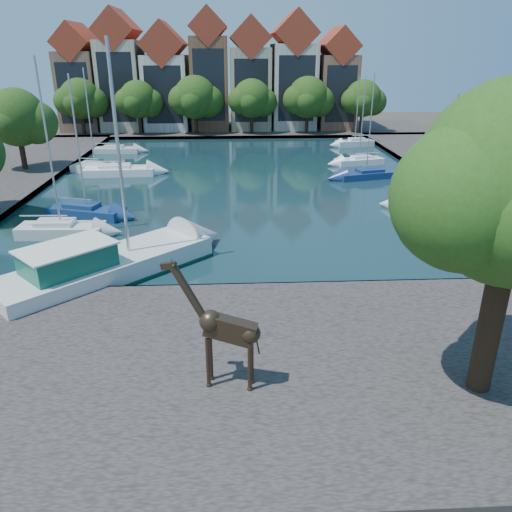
{
  "coord_description": "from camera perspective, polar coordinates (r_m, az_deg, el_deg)",
  "views": [
    {
      "loc": [
        -1.18,
        -23.28,
        11.63
      ],
      "look_at": [
        -0.09,
        -2.0,
        2.82
      ],
      "focal_mm": 35.0,
      "sensor_mm": 36.0,
      "label": 1
    }
  ],
  "objects": [
    {
      "name": "townhouse_west_inner",
      "position": [
        79.93,
        -10.2,
        19.06
      ],
      "size": [
        6.43,
        9.18,
        15.15
      ],
      "color": "silver",
      "rests_on": "far_quay"
    },
    {
      "name": "sailboat_left_c",
      "position": [
        52.33,
        -15.36,
        9.56
      ],
      "size": [
        6.93,
        2.71,
        12.14
      ],
      "color": "white",
      "rests_on": "water_basin"
    },
    {
      "name": "near_quay",
      "position": [
        19.9,
        1.01,
        -12.43
      ],
      "size": [
        50.0,
        14.0,
        0.5
      ],
      "primitive_type": "cube",
      "color": "#4A4340",
      "rests_on": "ground"
    },
    {
      "name": "sailboat_right_c",
      "position": [
        56.53,
        11.72,
        10.73
      ],
      "size": [
        5.52,
        3.04,
        9.18
      ],
      "color": "white",
      "rests_on": "water_basin"
    },
    {
      "name": "far_tree_west",
      "position": [
        75.15,
        -13.26,
        16.89
      ],
      "size": [
        6.76,
        5.2,
        7.36
      ],
      "color": "#332114",
      "rests_on": "far_quay"
    },
    {
      "name": "far_tree_east",
      "position": [
        74.91,
        6.01,
        17.44
      ],
      "size": [
        7.54,
        5.8,
        7.84
      ],
      "color": "#332114",
      "rests_on": "far_quay"
    },
    {
      "name": "townhouse_east_end",
      "position": [
        81.03,
        9.07,
        19.0
      ],
      "size": [
        5.44,
        9.18,
        14.43
      ],
      "color": "brown",
      "rests_on": "far_quay"
    },
    {
      "name": "sailboat_left_d",
      "position": [
        54.25,
        -17.9,
        9.74
      ],
      "size": [
        5.07,
        2.82,
        10.05
      ],
      "color": "silver",
      "rests_on": "water_basin"
    },
    {
      "name": "townhouse_east_mid",
      "position": [
        79.94,
        4.27,
        19.87
      ],
      "size": [
        6.43,
        9.18,
        16.65
      ],
      "color": "beige",
      "rests_on": "far_quay"
    },
    {
      "name": "far_quay",
      "position": [
        80.11,
        -2.14,
        14.27
      ],
      "size": [
        60.0,
        16.0,
        0.5
      ],
      "primitive_type": "cube",
      "color": "#4A4340",
      "rests_on": "ground"
    },
    {
      "name": "sailboat_right_a",
      "position": [
        41.03,
        20.5,
        5.4
      ],
      "size": [
        6.99,
        4.58,
        8.71
      ],
      "color": "silver",
      "rests_on": "water_basin"
    },
    {
      "name": "townhouse_west_mid",
      "position": [
        80.91,
        -15.09,
        19.34
      ],
      "size": [
        5.94,
        9.18,
        16.79
      ],
      "color": "#BEB492",
      "rests_on": "far_quay"
    },
    {
      "name": "motorsailer",
      "position": [
        28.08,
        -17.39,
        -0.85
      ],
      "size": [
        11.18,
        10.87,
        12.21
      ],
      "color": "silver",
      "rests_on": "water_basin"
    },
    {
      "name": "side_tree_left_far",
      "position": [
        55.66,
        -25.58,
        13.91
      ],
      "size": [
        7.28,
        5.6,
        7.88
      ],
      "color": "#332114",
      "rests_on": "left_quay"
    },
    {
      "name": "sailboat_left_e",
      "position": [
        64.27,
        -15.65,
        11.72
      ],
      "size": [
        5.38,
        2.0,
        8.56
      ],
      "color": "silver",
      "rests_on": "water_basin"
    },
    {
      "name": "townhouse_center",
      "position": [
        79.39,
        -5.3,
        20.01
      ],
      "size": [
        5.44,
        9.18,
        16.93
      ],
      "color": "brown",
      "rests_on": "far_quay"
    },
    {
      "name": "townhouse_west_end",
      "position": [
        82.33,
        -19.32,
        18.31
      ],
      "size": [
        5.44,
        9.18,
        14.93
      ],
      "color": "brown",
      "rests_on": "far_quay"
    },
    {
      "name": "far_tree_far_west",
      "position": [
        76.9,
        -19.39,
        16.45
      ],
      "size": [
        7.28,
        5.6,
        7.68
      ],
      "color": "#332114",
      "rests_on": "far_quay"
    },
    {
      "name": "giraffe_statue",
      "position": [
        17.32,
        -3.79,
        -8.24
      ],
      "size": [
        3.27,
        0.99,
        4.69
      ],
      "color": "#35271A",
      "rests_on": "near_quay"
    },
    {
      "name": "ground",
      "position": [
        26.05,
        -0.04,
        -4.06
      ],
      "size": [
        160.0,
        160.0,
        0.0
      ],
      "primitive_type": "plane",
      "color": "#38332B",
      "rests_on": "ground"
    },
    {
      "name": "right_quay",
      "position": [
        55.23,
        25.72,
        8.36
      ],
      "size": [
        14.0,
        52.0,
        0.5
      ],
      "primitive_type": "cube",
      "color": "#4A4340",
      "rests_on": "ground"
    },
    {
      "name": "water_basin",
      "position": [
        48.7,
        -1.49,
        8.68
      ],
      "size": [
        38.0,
        50.0,
        0.08
      ],
      "primitive_type": "cube",
      "color": "black",
      "rests_on": "ground"
    },
    {
      "name": "far_tree_mid_west",
      "position": [
        74.2,
        -6.89,
        17.4
      ],
      "size": [
        7.8,
        6.0,
        8.0
      ],
      "color": "#332114",
      "rests_on": "far_quay"
    },
    {
      "name": "far_tree_far_east",
      "position": [
        76.54,
        12.2,
        17.07
      ],
      "size": [
        6.76,
        5.2,
        7.36
      ],
      "color": "#332114",
      "rests_on": "far_quay"
    },
    {
      "name": "far_tree_mid_east",
      "position": [
        74.14,
        -0.42,
        17.42
      ],
      "size": [
        7.02,
        5.4,
        7.52
      ],
      "color": "#332114",
      "rests_on": "far_quay"
    },
    {
      "name": "sailboat_left_b",
      "position": [
        39.45,
        -18.81,
        5.06
      ],
      "size": [
        6.02,
        3.67,
        10.12
      ],
      "color": "navy",
      "rests_on": "water_basin"
    },
    {
      "name": "sailboat_right_b",
      "position": [
        50.3,
        12.49,
        9.23
      ],
      "size": [
        6.11,
        3.41,
        9.7
      ],
      "color": "navy",
      "rests_on": "water_basin"
    },
    {
      "name": "sailboat_right_d",
      "position": [
        67.58,
        11.23,
        12.69
      ],
      "size": [
        5.08,
        2.63,
        8.66
      ],
      "color": "silver",
      "rests_on": "water_basin"
    },
    {
      "name": "townhouse_east_inner",
      "position": [
        79.43,
        -0.69,
        19.64
      ],
      "size": [
        5.94,
        9.18,
        15.79
      ],
      "color": "tan",
      "rests_on": "far_quay"
    },
    {
      "name": "sailboat_left_a",
      "position": [
        35.8,
        -21.39,
        3.09
      ],
      "size": [
        5.66,
        2.16,
        11.28
      ],
      "color": "silver",
      "rests_on": "water_basin"
    }
  ]
}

